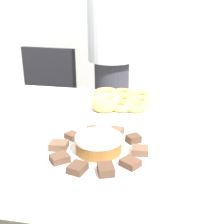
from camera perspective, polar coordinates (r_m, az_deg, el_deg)
name	(u,v)px	position (r m, az deg, el deg)	size (l,w,h in m)	color
table	(96,147)	(1.25, -2.91, -6.37)	(1.90, 1.00, 0.77)	silver
person_standing	(112,50)	(2.04, -0.06, 11.27)	(0.30, 0.30, 1.70)	#383842
office_chair_left	(44,118)	(2.26, -12.37, -1.01)	(0.46, 0.46, 0.89)	black
plate_cake	(99,152)	(1.04, -2.41, -7.38)	(0.39, 0.39, 0.01)	white
plate_donuts	(121,105)	(1.45, 1.73, 1.26)	(0.39, 0.39, 0.01)	white
frosted_cake	(99,144)	(1.03, -2.44, -5.83)	(0.15, 0.15, 0.05)	#9E662D
lamington_0	(130,163)	(0.96, 3.36, -9.26)	(0.07, 0.07, 0.02)	brown
lamington_1	(140,151)	(1.02, 5.13, -7.03)	(0.06, 0.05, 0.02)	brown
lamington_2	(134,139)	(1.09, 3.95, -4.88)	(0.06, 0.06, 0.03)	#513828
lamington_3	(116,132)	(1.14, 0.71, -3.64)	(0.06, 0.07, 0.02)	brown
lamington_4	(93,130)	(1.15, -3.43, -3.39)	(0.05, 0.06, 0.02)	brown
lamington_5	(72,136)	(1.13, -7.29, -4.33)	(0.06, 0.06, 0.02)	brown
lamington_6	(59,145)	(1.06, -9.69, -6.03)	(0.06, 0.05, 0.02)	brown
lamington_7	(60,158)	(0.99, -9.53, -8.33)	(0.07, 0.07, 0.02)	brown
lamington_8	(78,168)	(0.93, -6.32, -10.14)	(0.06, 0.06, 0.02)	#513828
lamington_9	(106,169)	(0.92, -1.15, -10.46)	(0.06, 0.07, 0.03)	#513828
donut_0	(121,101)	(1.44, 1.74, 2.09)	(0.11, 0.11, 0.03)	#C68447
donut_1	(138,96)	(1.51, 4.81, 2.93)	(0.12, 0.12, 0.03)	tan
donut_2	(123,93)	(1.55, 1.94, 3.45)	(0.10, 0.10, 0.03)	#D18E4C
donut_3	(106,94)	(1.53, -1.09, 3.35)	(0.13, 0.13, 0.04)	tan
donut_4	(107,100)	(1.44, -0.98, 2.20)	(0.13, 0.13, 0.04)	#E5AD66
donut_5	(105,105)	(1.38, -1.35, 1.23)	(0.12, 0.12, 0.04)	tan
donut_6	(122,106)	(1.38, 1.83, 1.15)	(0.11, 0.11, 0.03)	#E5AD66
donut_7	(135,106)	(1.38, 4.23, 1.03)	(0.11, 0.11, 0.03)	tan
donut_8	(139,102)	(1.44, 4.93, 1.91)	(0.11, 0.11, 0.03)	tan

